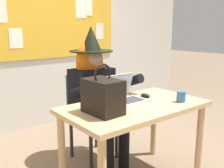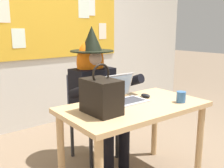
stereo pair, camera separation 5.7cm
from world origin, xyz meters
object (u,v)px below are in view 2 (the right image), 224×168
Objects in this scene: person_costumed at (96,87)px; handbag at (101,96)px; desk_main at (134,117)px; chair_at_desk at (89,111)px; laptop at (123,95)px; computer_mouse at (145,96)px; coffee_mug at (181,97)px.

handbag is (-0.38, -0.58, 0.09)m from person_costumed.
chair_at_desk is (0.03, 0.70, -0.13)m from desk_main.
desk_main is 0.42m from handbag.
handbag is (-0.37, -0.70, 0.37)m from chair_at_desk.
person_costumed is at bearing -0.45° from chair_at_desk.
laptop is 3.35× the size of computer_mouse.
person_costumed is 3.96× the size of laptop.
handbag is at bearing -155.86° from laptop.
chair_at_desk is 0.63m from laptop.
coffee_mug is at bearing -29.62° from desk_main.
person_costumed is 13.27× the size of computer_mouse.
chair_at_desk is at bearing 87.79° from desk_main.
computer_mouse is at bearing 18.72° from chair_at_desk.
desk_main is 13.20× the size of coffee_mug.
desk_main is at bearing -90.45° from laptop.
person_costumed is at bearing 112.90° from coffee_mug.
person_costumed reaches higher than desk_main.
handbag reaches higher than computer_mouse.
coffee_mug reaches higher than computer_mouse.
computer_mouse is at bearing 9.78° from handbag.
chair_at_desk is 0.69m from computer_mouse.
laptop is 0.39m from handbag.
handbag is at bearing -32.90° from person_costumed.
chair_at_desk is at bearing 110.15° from coffee_mug.
coffee_mug is (0.35, -0.35, -0.00)m from laptop.
desk_main is at bearing 150.38° from coffee_mug.
laptop is (-0.02, -0.43, 0.01)m from person_costumed.
chair_at_desk is 1.01m from coffee_mug.
desk_main is 0.91× the size of person_costumed.
computer_mouse is at bearing 22.84° from desk_main.
desk_main is at bearing -3.38° from chair_at_desk.
laptop is at bearing 171.55° from computer_mouse.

